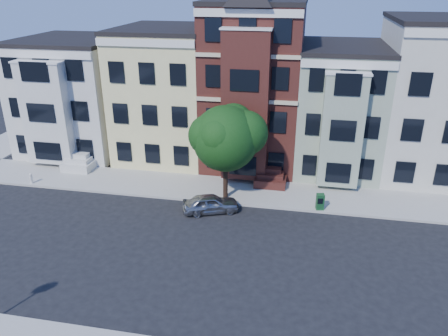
% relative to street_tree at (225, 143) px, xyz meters
% --- Properties ---
extents(ground, '(120.00, 120.00, 0.00)m').
position_rel_street_tree_xyz_m(ground, '(0.82, -6.77, -4.04)').
color(ground, black).
extents(far_sidewalk, '(60.00, 4.00, 0.15)m').
position_rel_street_tree_xyz_m(far_sidewalk, '(0.82, 1.23, -3.97)').
color(far_sidewalk, '#9E9B93').
rests_on(far_sidewalk, ground).
extents(house_white, '(8.00, 9.00, 9.00)m').
position_rel_street_tree_xyz_m(house_white, '(-14.18, 7.73, 0.46)').
color(house_white, silver).
rests_on(house_white, ground).
extents(house_yellow, '(7.00, 9.00, 10.00)m').
position_rel_street_tree_xyz_m(house_yellow, '(-6.18, 7.73, 0.96)').
color(house_yellow, beige).
rests_on(house_yellow, ground).
extents(house_brown, '(7.00, 9.00, 12.00)m').
position_rel_street_tree_xyz_m(house_brown, '(0.82, 7.73, 1.96)').
color(house_brown, '#411A15').
rests_on(house_brown, ground).
extents(house_green, '(6.00, 9.00, 9.00)m').
position_rel_street_tree_xyz_m(house_green, '(7.32, 7.73, 0.46)').
color(house_green, '#93A189').
rests_on(house_green, ground).
extents(house_cream, '(8.00, 9.00, 11.00)m').
position_rel_street_tree_xyz_m(house_cream, '(14.32, 7.73, 1.46)').
color(house_cream, beige).
rests_on(house_cream, ground).
extents(street_tree, '(7.26, 7.26, 7.78)m').
position_rel_street_tree_xyz_m(street_tree, '(0.00, 0.00, 0.00)').
color(street_tree, '#1D4718').
rests_on(street_tree, far_sidewalk).
extents(parked_car, '(3.79, 2.58, 1.20)m').
position_rel_street_tree_xyz_m(parked_car, '(-0.60, -1.88, -3.44)').
color(parked_car, gray).
rests_on(parked_car, ground).
extents(newspaper_box, '(0.54, 0.50, 1.04)m').
position_rel_street_tree_xyz_m(newspaper_box, '(6.19, -0.47, -3.37)').
color(newspaper_box, '#1A4F26').
rests_on(newspaper_box, far_sidewalk).
extents(fire_hydrant, '(0.27, 0.27, 0.61)m').
position_rel_street_tree_xyz_m(fire_hydrant, '(-14.06, -0.47, -3.59)').
color(fire_hydrant, silver).
rests_on(fire_hydrant, far_sidewalk).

